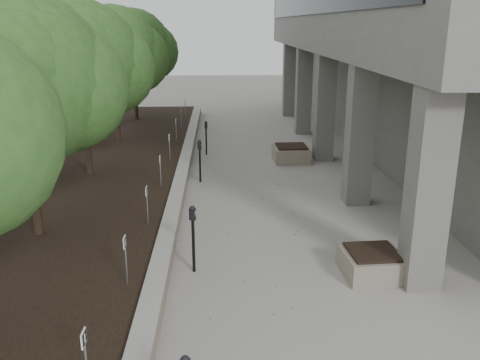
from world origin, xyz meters
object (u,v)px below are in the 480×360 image
object	(u,v)px
parking_meter_2	(193,239)
parking_meter_5	(206,138)
crabapple_tree_5	(134,64)
parking_meter_4	(200,160)
planter_front	(372,263)
crabapple_tree_2	(25,118)
crabapple_tree_3	(83,89)
crabapple_tree_4	(114,74)
parking_meter_3	(200,162)
planter_back	(291,153)

from	to	relation	value
parking_meter_2	parking_meter_5	distance (m)	10.22
crabapple_tree_5	parking_meter_4	distance (m)	10.55
parking_meter_2	planter_front	distance (m)	3.78
crabapple_tree_2	crabapple_tree_5	distance (m)	15.00
crabapple_tree_3	crabapple_tree_2	bearing A→B (deg)	-90.00
parking_meter_2	parking_meter_5	world-z (taller)	parking_meter_2
parking_meter_2	parking_meter_4	bearing A→B (deg)	111.19
parking_meter_5	crabapple_tree_4	bearing A→B (deg)	157.59
planter_front	crabapple_tree_4	bearing A→B (deg)	122.49
parking_meter_2	parking_meter_3	xyz separation A→B (m)	(-0.08, 6.47, -0.04)
planter_front	crabapple_tree_5	bearing A→B (deg)	113.98
parking_meter_3	parking_meter_4	bearing A→B (deg)	108.34
parking_meter_4	parking_meter_5	world-z (taller)	parking_meter_4
crabapple_tree_3	parking_meter_5	distance (m)	5.93
crabapple_tree_4	parking_meter_3	world-z (taller)	crabapple_tree_4
parking_meter_5	planter_back	world-z (taller)	parking_meter_5
crabapple_tree_3	parking_meter_4	xyz separation A→B (m)	(3.55, 0.36, -2.42)
parking_meter_4	planter_back	world-z (taller)	parking_meter_4
crabapple_tree_4	planter_back	world-z (taller)	crabapple_tree_4
crabapple_tree_2	planter_back	xyz separation A→B (m)	(6.95, 7.78, -2.81)
crabapple_tree_5	parking_meter_5	xyz separation A→B (m)	(3.68, -6.04, -2.44)
crabapple_tree_4	parking_meter_3	distance (m)	6.43
parking_meter_3	planter_front	xyz separation A→B (m)	(3.81, -6.79, -0.43)
crabapple_tree_5	planter_front	world-z (taller)	crabapple_tree_5
crabapple_tree_5	parking_meter_4	size ratio (longest dim) A/B	3.86
planter_front	parking_meter_2	bearing A→B (deg)	175.15
crabapple_tree_3	planter_front	distance (m)	10.28
parking_meter_4	parking_meter_5	size ratio (longest dim) A/B	1.03
planter_back	crabapple_tree_2	bearing A→B (deg)	-131.76
crabapple_tree_3	parking_meter_2	bearing A→B (deg)	-59.86
crabapple_tree_3	parking_meter_2	size ratio (longest dim) A/B	3.65
crabapple_tree_2	crabapple_tree_3	distance (m)	5.00
crabapple_tree_3	crabapple_tree_4	distance (m)	5.00
crabapple_tree_5	parking_meter_4	world-z (taller)	crabapple_tree_5
crabapple_tree_5	planter_front	size ratio (longest dim) A/B	4.56
crabapple_tree_3	parking_meter_3	bearing A→B (deg)	3.48
parking_meter_3	parking_meter_4	world-z (taller)	same
parking_meter_3	planter_back	world-z (taller)	parking_meter_3
parking_meter_2	parking_meter_4	world-z (taller)	parking_meter_2
crabapple_tree_5	parking_meter_3	size ratio (longest dim) A/B	3.86
planter_front	crabapple_tree_2	bearing A→B (deg)	167.95
parking_meter_5	crabapple_tree_2	bearing A→B (deg)	-118.93
parking_meter_3	crabapple_tree_4	bearing A→B (deg)	141.82
planter_front	planter_back	size ratio (longest dim) A/B	0.90
parking_meter_2	planter_back	size ratio (longest dim) A/B	1.12
crabapple_tree_5	parking_meter_5	distance (m)	7.48
crabapple_tree_5	parking_meter_4	bearing A→B (deg)	-69.79
planter_front	planter_back	xyz separation A→B (m)	(-0.42, 9.36, 0.03)
crabapple_tree_2	crabapple_tree_3	xyz separation A→B (m)	(0.00, 5.00, 0.00)
crabapple_tree_3	planter_front	size ratio (longest dim) A/B	4.56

